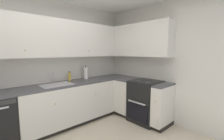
% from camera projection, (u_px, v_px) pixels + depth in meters
% --- Properties ---
extents(wall_back, '(4.17, 0.05, 2.61)m').
position_uv_depth(wall_back, '(42.00, 64.00, 3.12)').
color(wall_back, silver).
rests_on(wall_back, ground_plane).
extents(wall_right, '(0.05, 3.48, 2.61)m').
position_uv_depth(wall_right, '(171.00, 64.00, 3.25)').
color(wall_right, silver).
rests_on(wall_right, ground_plane).
extents(lower_cabinets_back, '(2.02, 0.62, 0.87)m').
position_uv_depth(lower_cabinets_back, '(70.00, 104.00, 3.27)').
color(lower_cabinets_back, silver).
rests_on(lower_cabinets_back, ground_plane).
extents(countertop_back, '(3.22, 0.60, 0.03)m').
position_uv_depth(countertop_back, '(69.00, 84.00, 3.21)').
color(countertop_back, '#4C4C51').
rests_on(countertop_back, lower_cabinets_back).
extents(lower_cabinets_right, '(0.62, 1.24, 0.87)m').
position_uv_depth(lower_cabinets_right, '(139.00, 100.00, 3.55)').
color(lower_cabinets_right, silver).
rests_on(lower_cabinets_right, ground_plane).
extents(countertop_right, '(0.60, 1.24, 0.03)m').
position_uv_depth(countertop_right, '(139.00, 81.00, 3.49)').
color(countertop_right, '#4C4C51').
rests_on(countertop_right, lower_cabinets_right).
extents(oven_range, '(0.68, 0.62, 1.06)m').
position_uv_depth(oven_range, '(146.00, 101.00, 3.42)').
color(oven_range, black).
rests_on(oven_range, ground_plane).
extents(upper_cabinets_back, '(2.90, 0.34, 0.75)m').
position_uv_depth(upper_cabinets_back, '(57.00, 39.00, 3.10)').
color(upper_cabinets_back, silver).
extents(upper_cabinets_right, '(0.32, 1.79, 0.75)m').
position_uv_depth(upper_cabinets_right, '(136.00, 41.00, 3.64)').
color(upper_cabinets_right, silver).
extents(sink, '(0.60, 0.40, 0.10)m').
position_uv_depth(sink, '(57.00, 87.00, 3.01)').
color(sink, '#B7B7BC').
rests_on(sink, countertop_back).
extents(faucet, '(0.07, 0.16, 0.24)m').
position_uv_depth(faucet, '(53.00, 76.00, 3.14)').
color(faucet, silver).
rests_on(faucet, countertop_back).
extents(soap_bottle, '(0.05, 0.05, 0.22)m').
position_uv_depth(soap_bottle, '(69.00, 77.00, 3.40)').
color(soap_bottle, gold).
rests_on(soap_bottle, countertop_back).
extents(paper_towel_roll, '(0.11, 0.11, 0.33)m').
position_uv_depth(paper_towel_roll, '(86.00, 73.00, 3.66)').
color(paper_towel_roll, white).
rests_on(paper_towel_roll, countertop_back).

